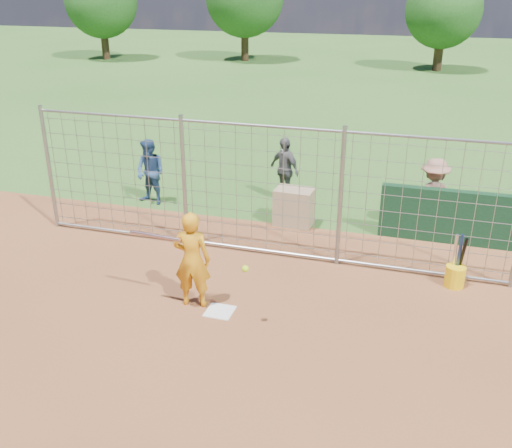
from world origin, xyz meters
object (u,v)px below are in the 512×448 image
(batter, at_px, (192,260))
(bucket_with_bats, at_px, (455,273))
(bystander_c, at_px, (433,197))
(equipment_bin, at_px, (294,207))
(bystander_a, at_px, (150,172))
(bystander_b, at_px, (284,170))

(batter, height_order, bucket_with_bats, batter)
(batter, xyz_separation_m, bystander_c, (3.58, 4.01, 0.00))
(batter, relative_size, equipment_bin, 2.02)
(bystander_a, relative_size, bystander_b, 0.99)
(batter, distance_m, bystander_c, 5.37)
(bystander_a, height_order, equipment_bin, bystander_a)
(bystander_b, distance_m, equipment_bin, 1.49)
(bystander_a, distance_m, bucket_with_bats, 7.09)
(bystander_c, xyz_separation_m, equipment_bin, (-2.79, -0.31, -0.41))
(bucket_with_bats, bearing_deg, bystander_a, 162.76)
(bystander_a, bearing_deg, equipment_bin, 8.88)
(batter, bearing_deg, equipment_bin, -110.02)
(bystander_a, height_order, bucket_with_bats, bystander_a)
(bystander_a, bearing_deg, bucket_with_bats, -4.07)
(bystander_c, bearing_deg, bucket_with_bats, 87.59)
(equipment_bin, bearing_deg, bucket_with_bats, -26.43)
(bystander_c, xyz_separation_m, bucket_with_bats, (0.48, -2.15, -0.56))
(bystander_b, relative_size, bystander_c, 0.96)
(bucket_with_bats, bearing_deg, bystander_c, 102.51)
(bystander_a, xyz_separation_m, bucket_with_bats, (6.75, -2.10, -0.52))
(equipment_bin, relative_size, bucket_with_bats, 0.82)
(bystander_b, relative_size, bucket_with_bats, 1.58)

